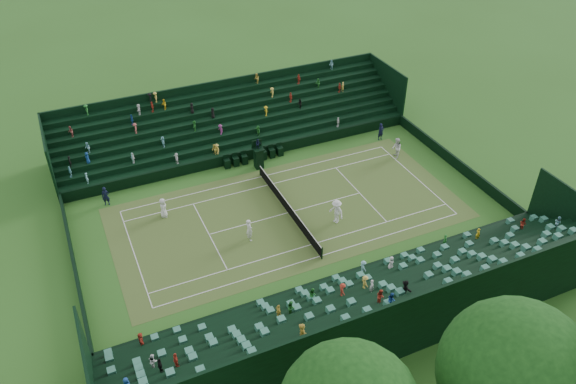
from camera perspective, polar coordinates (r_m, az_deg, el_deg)
name	(u,v)px	position (r m, az deg, el deg)	size (l,w,h in m)	color
ground	(288,213)	(43.59, 0.00, -2.14)	(160.00, 160.00, 0.00)	#30621F
court_surface	(288,213)	(43.59, 0.00, -2.13)	(12.97, 26.77, 0.01)	#367627
perimeter_wall_north	(455,162)	(50.74, 16.61, 2.91)	(17.17, 0.20, 1.00)	black
perimeter_wall_south	(74,266)	(40.96, -20.88, -7.03)	(17.17, 0.20, 1.00)	black
perimeter_wall_east	(341,279)	(37.59, 5.37, -8.77)	(0.20, 31.77, 1.00)	black
perimeter_wall_west	(249,155)	(49.79, -4.01, 3.80)	(0.20, 31.77, 1.00)	black
north_grandstand	(375,312)	(34.42, 8.86, -11.91)	(6.60, 32.00, 4.90)	black
south_grandstand	(232,123)	(52.69, -5.69, 6.94)	(6.60, 32.00, 4.90)	black
tennis_net	(288,207)	(43.27, 0.00, -1.59)	(11.67, 0.10, 1.06)	black
umpire_chair	(258,155)	(48.31, -3.02, 3.74)	(0.90, 0.90, 2.82)	black
courtside_chairs	(254,157)	(49.56, -3.49, 3.58)	(0.54, 5.51, 1.17)	black
player_near_west	(163,208)	(43.80, -12.56, -1.58)	(0.80, 0.52, 1.64)	white
player_near_east	(249,230)	(40.64, -3.97, -3.85)	(0.67, 0.44, 1.84)	white
player_far_west	(397,148)	(50.63, 10.97, 4.38)	(0.94, 0.73, 1.93)	white
player_far_east	(336,211)	(42.25, 4.93, -1.98)	(1.29, 0.75, 2.00)	white
line_judge_north	(381,132)	(53.25, 9.41, 6.07)	(0.61, 0.40, 1.67)	black
line_judge_south	(106,196)	(46.24, -18.03, -0.41)	(0.59, 0.39, 1.63)	black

